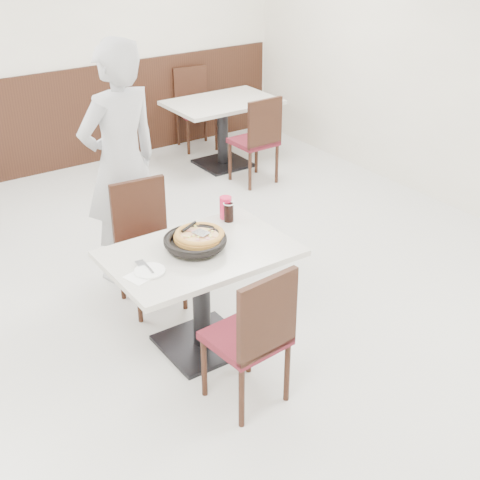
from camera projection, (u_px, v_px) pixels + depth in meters
floor at (215, 314)px, 5.00m from camera, size 7.00×7.00×0.00m
wall_back at (31, 44)px, 6.90m from camera, size 6.00×0.04×2.80m
wainscot_back at (43, 124)px, 7.28m from camera, size 5.90×0.03×1.10m
main_table at (201, 300)px, 4.48m from camera, size 1.28×0.93×0.75m
chair_near at (245, 335)px, 3.96m from camera, size 0.46×0.46×0.95m
chair_far at (151, 249)px, 4.91m from camera, size 0.46×0.46×0.95m
trivet at (202, 246)px, 4.32m from camera, size 0.13×0.13×0.04m
pizza_pan at (195, 244)px, 4.30m from camera, size 0.42×0.42×0.01m
pizza at (200, 237)px, 4.35m from camera, size 0.38×0.38×0.02m
pizza_server at (201, 233)px, 4.33m from camera, size 0.11×0.12×0.00m
napkin at (140, 277)px, 4.01m from camera, size 0.18×0.18×0.00m
side_plate at (150, 271)px, 4.06m from camera, size 0.21×0.21×0.01m
fork at (148, 267)px, 4.08m from camera, size 0.03×0.16×0.00m
cola_glass at (229, 213)px, 4.66m from camera, size 0.08×0.08×0.13m
red_cup at (226, 207)px, 4.70m from camera, size 0.09×0.09×0.16m
diner_person at (121, 164)px, 5.10m from camera, size 0.77×0.57×1.91m
bg_table_right at (223, 133)px, 7.55m from camera, size 1.22×0.83×0.75m
bg_chair_right_near at (253, 139)px, 7.07m from camera, size 0.43×0.43×0.95m
bg_chair_right_far at (196, 110)px, 8.02m from camera, size 0.49×0.49×0.95m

